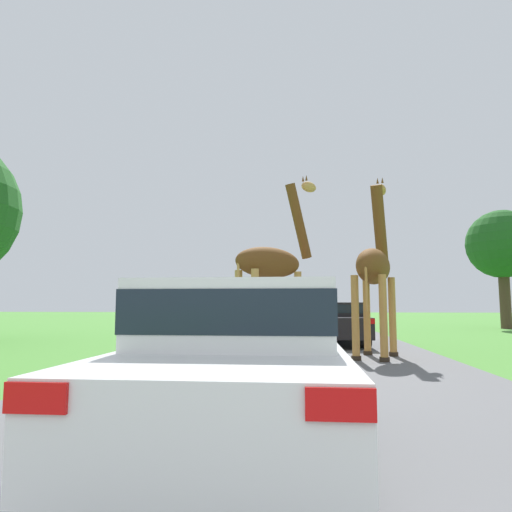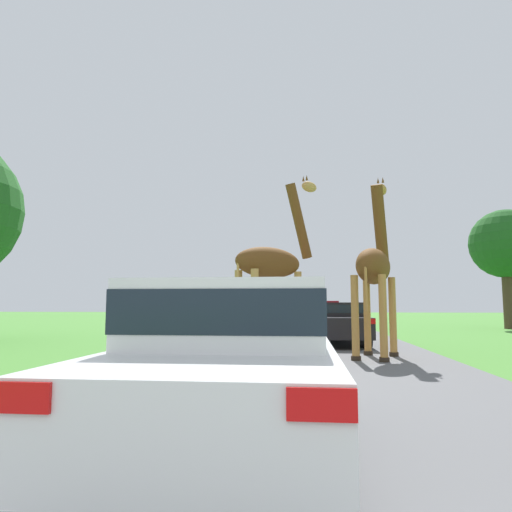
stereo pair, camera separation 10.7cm
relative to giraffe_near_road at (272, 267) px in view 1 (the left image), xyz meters
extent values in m
cube|color=#5B5B5E|center=(0.49, 17.88, -2.28)|extent=(7.61, 120.00, 0.00)
cylinder|color=tan|center=(0.19, 0.67, -1.20)|extent=(0.19, 0.19, 2.16)
cylinder|color=#2D2319|center=(0.19, 0.67, -2.22)|extent=(0.25, 0.25, 0.11)
cylinder|color=tan|center=(0.66, 0.23, -1.20)|extent=(0.19, 0.19, 2.16)
cylinder|color=#2D2319|center=(0.66, 0.23, -2.22)|extent=(0.25, 0.25, 0.11)
cylinder|color=tan|center=(-0.84, -0.41, -1.20)|extent=(0.19, 0.19, 2.16)
cylinder|color=#2D2319|center=(-0.84, -0.41, -2.22)|extent=(0.25, 0.25, 0.11)
cylinder|color=tan|center=(-0.37, -0.86, -1.20)|extent=(0.19, 0.19, 2.16)
cylinder|color=#2D2319|center=(-0.37, -0.86, -2.22)|extent=(0.25, 0.25, 0.11)
ellipsoid|color=brown|center=(-0.09, -0.09, 0.10)|extent=(2.02, 2.06, 0.80)
cylinder|color=brown|center=(0.69, 0.72, 1.33)|extent=(0.83, 0.85, 2.10)
ellipsoid|color=tan|center=(0.99, 1.04, 2.38)|extent=(0.56, 0.57, 0.30)
cylinder|color=tan|center=(-0.79, -0.83, -0.49)|extent=(0.07, 0.07, 1.19)
cone|color=brown|center=(0.83, 0.96, 2.61)|extent=(0.07, 0.07, 0.16)
cone|color=brown|center=(0.92, 0.87, 2.61)|extent=(0.07, 0.07, 0.16)
cylinder|color=#B77F3D|center=(2.44, 0.31, -1.28)|extent=(0.18, 0.18, 1.99)
cylinder|color=#2D2319|center=(2.44, 0.31, -2.22)|extent=(0.23, 0.23, 0.11)
cylinder|color=#B77F3D|center=(3.04, 0.10, -1.28)|extent=(0.18, 0.18, 1.99)
cylinder|color=#2D2319|center=(3.04, 0.10, -2.22)|extent=(0.23, 0.23, 0.11)
cylinder|color=#B77F3D|center=(2.00, -0.88, -1.28)|extent=(0.18, 0.18, 1.99)
cylinder|color=#2D2319|center=(2.00, -0.88, -2.22)|extent=(0.23, 0.23, 0.11)
cylinder|color=#B77F3D|center=(2.61, -1.10, -1.28)|extent=(0.18, 0.18, 1.99)
cylinder|color=#2D2319|center=(2.61, -1.10, -2.22)|extent=(0.23, 0.23, 0.11)
ellipsoid|color=brown|center=(2.52, -0.39, -0.05)|extent=(1.33, 1.97, 0.89)
cylinder|color=brown|center=(2.86, 0.55, 1.19)|extent=(0.61, 0.99, 2.08)
ellipsoid|color=#B77F3D|center=(3.01, 0.96, 2.23)|extent=(0.42, 0.61, 0.30)
cylinder|color=#B77F3D|center=(2.23, -1.20, -0.59)|extent=(0.06, 0.06, 1.09)
cone|color=brown|center=(2.89, 0.82, 2.46)|extent=(0.07, 0.07, 0.16)
cone|color=brown|center=(3.02, 0.78, 2.46)|extent=(0.07, 0.07, 0.16)
cube|color=silver|center=(0.18, -7.59, -1.68)|extent=(1.82, 4.12, 0.64)
cube|color=silver|center=(0.18, -7.59, -1.07)|extent=(1.64, 1.85, 0.57)
cube|color=#19232D|center=(0.18, -7.59, -1.04)|extent=(1.65, 1.87, 0.34)
cube|color=red|center=(-0.56, -9.66, -1.45)|extent=(0.33, 0.03, 0.15)
cube|color=red|center=(0.93, -9.66, -1.45)|extent=(0.33, 0.03, 0.15)
cylinder|color=black|center=(-0.54, -6.35, -1.94)|extent=(0.36, 0.67, 0.67)
cylinder|color=black|center=(0.91, -6.35, -1.94)|extent=(0.36, 0.67, 0.67)
cylinder|color=black|center=(-0.54, -8.83, -1.94)|extent=(0.36, 0.67, 0.67)
cylinder|color=black|center=(0.91, -8.83, -1.94)|extent=(0.36, 0.67, 0.67)
cube|color=black|center=(1.94, 3.72, -1.68)|extent=(1.74, 4.59, 0.63)
cube|color=black|center=(1.94, 3.72, -1.14)|extent=(1.57, 2.07, 0.45)
cube|color=#19232D|center=(1.94, 3.72, -1.12)|extent=(1.58, 2.09, 0.27)
cube|color=red|center=(1.22, 1.41, -1.45)|extent=(0.31, 0.03, 0.15)
cube|color=red|center=(2.65, 1.41, -1.45)|extent=(0.31, 0.03, 0.15)
cylinder|color=black|center=(1.24, 5.10, -1.94)|extent=(0.35, 0.67, 0.67)
cylinder|color=black|center=(2.63, 5.10, -1.94)|extent=(0.35, 0.67, 0.67)
cylinder|color=black|center=(1.24, 2.34, -1.94)|extent=(0.35, 0.67, 0.67)
cylinder|color=black|center=(2.63, 2.34, -1.94)|extent=(0.35, 0.67, 0.67)
cube|color=maroon|center=(1.53, 10.91, -1.66)|extent=(1.94, 4.14, 0.64)
cube|color=maroon|center=(1.53, 10.91, -1.07)|extent=(1.75, 1.87, 0.53)
cube|color=#19232D|center=(1.53, 10.91, -1.04)|extent=(1.77, 1.88, 0.32)
cube|color=red|center=(0.73, 8.82, -1.43)|extent=(0.35, 0.03, 0.15)
cube|color=red|center=(2.32, 8.82, -1.43)|extent=(0.35, 0.03, 0.15)
cylinder|color=black|center=(0.75, 12.15, -1.92)|extent=(0.39, 0.71, 0.71)
cylinder|color=black|center=(2.30, 12.15, -1.92)|extent=(0.39, 0.71, 0.71)
cylinder|color=black|center=(0.75, 9.66, -1.92)|extent=(0.39, 0.71, 0.71)
cylinder|color=black|center=(2.30, 9.66, -1.92)|extent=(0.39, 0.71, 0.71)
cube|color=navy|center=(-1.43, 16.03, -1.75)|extent=(1.81, 4.39, 0.54)
cube|color=navy|center=(-1.43, 16.03, -1.25)|extent=(1.63, 1.97, 0.46)
cube|color=#19232D|center=(-1.43, 16.03, -1.23)|extent=(1.65, 1.99, 0.28)
cube|color=red|center=(-2.17, 13.82, -1.56)|extent=(0.33, 0.03, 0.13)
cube|color=red|center=(-0.69, 13.82, -1.56)|extent=(0.33, 0.03, 0.13)
cylinder|color=black|center=(-2.15, 17.34, -1.98)|extent=(0.36, 0.60, 0.60)
cylinder|color=black|center=(-0.70, 17.34, -1.98)|extent=(0.36, 0.60, 0.60)
cylinder|color=black|center=(-2.15, 14.71, -1.98)|extent=(0.36, 0.60, 0.60)
cylinder|color=black|center=(-0.70, 14.71, -1.98)|extent=(0.36, 0.60, 0.60)
cylinder|color=#4C3828|center=(11.78, 14.29, -0.24)|extent=(0.56, 0.56, 4.07)
sphere|color=#1E561E|center=(11.78, 14.29, 2.36)|extent=(3.75, 3.75, 3.75)
camera|label=1|loc=(0.76, -11.86, -0.99)|focal=32.00mm
camera|label=2|loc=(0.86, -11.85, -0.99)|focal=32.00mm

